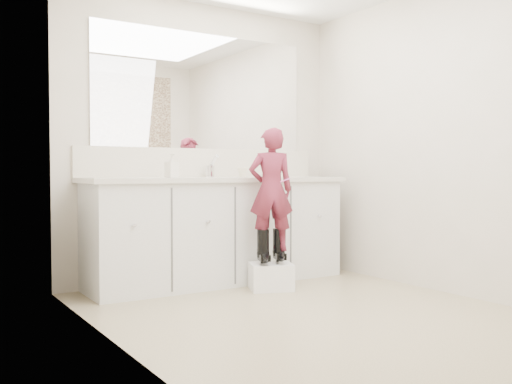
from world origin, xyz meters
TOP-DOWN VIEW (x-y plane):
  - floor at (0.00, 0.00)m, footprint 3.00×3.00m
  - wall_back at (0.00, 1.50)m, footprint 2.60×0.00m
  - wall_left at (-1.30, 0.00)m, footprint 0.00×3.00m
  - wall_right at (1.30, 0.00)m, footprint 0.00×3.00m
  - vanity_cabinet at (0.00, 1.23)m, footprint 2.20×0.55m
  - countertop at (0.00, 1.21)m, footprint 2.28×0.58m
  - backsplash at (0.00, 1.49)m, footprint 2.28×0.03m
  - mirror at (0.00, 1.49)m, footprint 2.00×0.02m
  - faucet at (0.00, 1.38)m, footprint 0.08×0.08m
  - cup at (0.27, 1.28)m, footprint 0.10×0.10m
  - soap_bottle at (-0.46, 1.15)m, footprint 0.10×0.10m
  - step_stool at (0.21, 0.75)m, footprint 0.41×0.38m
  - boot_left at (0.14, 0.75)m, footprint 0.16×0.21m
  - boot_right at (0.29, 0.75)m, footprint 0.16×0.21m
  - toddler at (0.21, 0.75)m, footprint 0.42×0.35m
  - toothbrush at (0.28, 0.70)m, footprint 0.13×0.06m

SIDE VIEW (x-z plane):
  - floor at x=0.00m, z-range 0.00..0.00m
  - step_stool at x=0.21m, z-range 0.00..0.21m
  - boot_left at x=0.14m, z-range 0.21..0.48m
  - boot_right at x=0.29m, z-range 0.21..0.48m
  - vanity_cabinet at x=0.00m, z-range 0.00..0.85m
  - toddler at x=0.21m, z-range 0.31..1.28m
  - toothbrush at x=0.28m, z-range 0.83..0.89m
  - countertop at x=0.00m, z-range 0.85..0.89m
  - cup at x=0.27m, z-range 0.89..0.97m
  - faucet at x=0.00m, z-range 0.89..0.99m
  - soap_bottle at x=-0.46m, z-range 0.89..1.08m
  - backsplash at x=0.00m, z-range 0.89..1.14m
  - wall_back at x=0.00m, z-range -0.10..2.50m
  - wall_left at x=-1.30m, z-range -0.30..2.70m
  - wall_right at x=1.30m, z-range -0.30..2.70m
  - mirror at x=0.00m, z-range 1.14..2.14m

